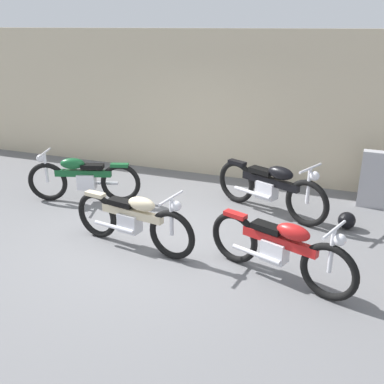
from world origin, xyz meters
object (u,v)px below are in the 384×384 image
at_px(motorcycle_black, 271,187).
at_px(motorcycle_cream, 133,219).
at_px(stone_marker, 378,180).
at_px(motorcycle_red, 280,248).
at_px(motorcycle_green, 83,178).
at_px(helmet, 347,220).

distance_m(motorcycle_black, motorcycle_cream, 2.51).
relative_size(stone_marker, motorcycle_red, 0.52).
distance_m(motorcycle_cream, motorcycle_green, 2.13).
height_order(helmet, motorcycle_red, motorcycle_red).
distance_m(stone_marker, motorcycle_cream, 4.39).
xyz_separation_m(motorcycle_red, motorcycle_green, (-3.84, 1.38, 0.00)).
distance_m(stone_marker, helmet, 1.24).
bearing_deg(motorcycle_green, motorcycle_red, 142.20).
bearing_deg(helmet, stone_marker, 68.57).
distance_m(motorcycle_red, motorcycle_green, 4.08).
distance_m(helmet, motorcycle_black, 1.34).
distance_m(motorcycle_black, motorcycle_green, 3.38).
bearing_deg(motorcycle_black, helmet, 16.84).
bearing_deg(helmet, motorcycle_green, -173.80).
distance_m(stone_marker, motorcycle_red, 3.21).
height_order(stone_marker, motorcycle_cream, stone_marker).
relative_size(motorcycle_black, motorcycle_green, 1.04).
bearing_deg(motorcycle_black, stone_marker, 52.70).
xyz_separation_m(stone_marker, motorcycle_cream, (-3.32, -2.87, -0.06)).
bearing_deg(motorcycle_red, motorcycle_black, 124.09).
bearing_deg(helmet, motorcycle_red, -112.05).
height_order(motorcycle_red, motorcycle_cream, motorcycle_red).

